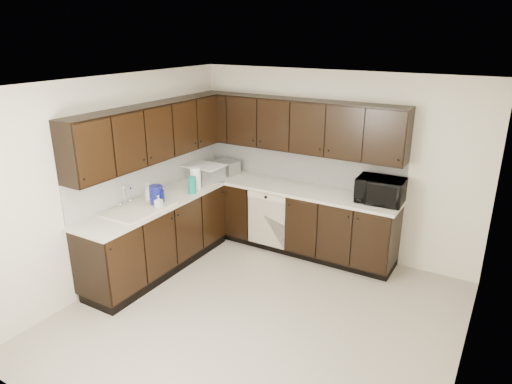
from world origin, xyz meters
TOP-DOWN VIEW (x-y plane):
  - floor at (0.00, 0.00)m, footprint 4.00×4.00m
  - ceiling at (0.00, 0.00)m, footprint 4.00×4.00m
  - wall_back at (0.00, 2.00)m, footprint 4.00×0.02m
  - wall_left at (-2.00, 0.00)m, footprint 0.02×4.00m
  - wall_right at (2.00, 0.00)m, footprint 0.02×4.00m
  - wall_front at (0.00, -2.00)m, footprint 4.00×0.02m
  - lower_cabinets at (-1.01, 1.11)m, footprint 3.00×2.80m
  - countertop at (-1.01, 1.11)m, footprint 3.03×2.83m
  - backsplash at (-1.22, 1.32)m, footprint 3.00×2.80m
  - upper_cabinets at (-1.10, 1.20)m, footprint 3.00×2.80m
  - dishwasher at (-0.70, 1.41)m, footprint 0.58×0.04m
  - sink at (-1.68, -0.01)m, footprint 0.54×0.82m
  - microwave at (0.75, 1.71)m, footprint 0.59×0.41m
  - soap_bottle_a at (-1.48, 0.14)m, footprint 0.08×0.09m
  - soap_bottle_b at (-1.76, 0.27)m, footprint 0.11×0.12m
  - toaster_oven at (-1.56, 1.74)m, footprint 0.37×0.30m
  - storage_bin at (-1.70, 1.35)m, footprint 0.63×0.55m
  - blue_pitcher at (-1.59, 0.22)m, footprint 0.21×0.21m
  - teal_tumbler at (-1.48, 0.79)m, footprint 0.12×0.12m
  - paper_towel_roll at (-1.54, 0.94)m, footprint 0.17×0.17m

SIDE VIEW (x-z plane):
  - floor at x=0.00m, z-range 0.00..0.00m
  - lower_cabinets at x=-1.01m, z-range -0.04..0.86m
  - dishwasher at x=-0.70m, z-range 0.16..0.94m
  - sink at x=-1.68m, z-range 0.67..1.09m
  - countertop at x=-1.01m, z-range 0.90..0.94m
  - soap_bottle_a at x=-1.48m, z-range 0.94..1.11m
  - toaster_oven at x=-1.56m, z-range 0.94..1.14m
  - storage_bin at x=-1.70m, z-range 0.94..1.15m
  - teal_tumbler at x=-1.48m, z-range 0.94..1.16m
  - soap_bottle_b at x=-1.76m, z-range 0.94..1.18m
  - blue_pitcher at x=-1.59m, z-range 0.94..1.19m
  - paper_towel_roll at x=-1.54m, z-range 0.94..1.24m
  - microwave at x=0.75m, z-range 0.94..1.26m
  - backsplash at x=-1.22m, z-range 0.94..1.42m
  - wall_back at x=0.00m, z-range 0.00..2.50m
  - wall_left at x=-2.00m, z-range 0.00..2.50m
  - wall_right at x=2.00m, z-range 0.00..2.50m
  - wall_front at x=0.00m, z-range 0.00..2.50m
  - upper_cabinets at x=-1.10m, z-range 1.42..2.12m
  - ceiling at x=0.00m, z-range 2.50..2.50m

